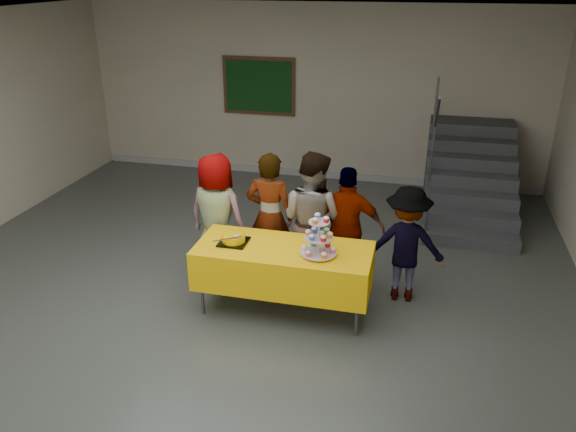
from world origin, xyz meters
The scene contains 11 objects.
room_shell centered at (0.00, 0.02, 2.13)m, with size 10.00×10.04×3.02m.
bake_table centered at (0.62, 0.62, 0.56)m, with size 1.88×0.78×0.77m.
cupcake_stand centered at (1.01, 0.55, 0.94)m, with size 0.38×0.38×0.44m.
bear_cake centered at (0.07, 0.61, 0.83)m, with size 0.32×0.36×0.12m.
schoolchild_a centered at (-0.36, 1.23, 0.77)m, with size 0.75×0.49×1.54m, color slate.
schoolchild_b centered at (0.27, 1.33, 0.79)m, with size 0.58×0.38×1.58m, color slate.
schoolchild_c centered at (0.78, 1.30, 0.82)m, with size 0.79×0.62×1.63m, color slate.
schoolchild_d centered at (1.20, 1.35, 0.73)m, with size 0.86×0.36×1.47m, color slate.
schoolchild_e centered at (1.87, 1.20, 0.68)m, with size 0.88×0.50×1.35m, color slate.
staircase centered at (2.70, 4.13, 0.49)m, with size 1.30×2.40×2.04m.
noticeboard centered at (-0.92, 4.96, 1.60)m, with size 1.30×0.05×1.00m.
Camera 1 is at (1.92, -4.52, 3.47)m, focal length 35.00 mm.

